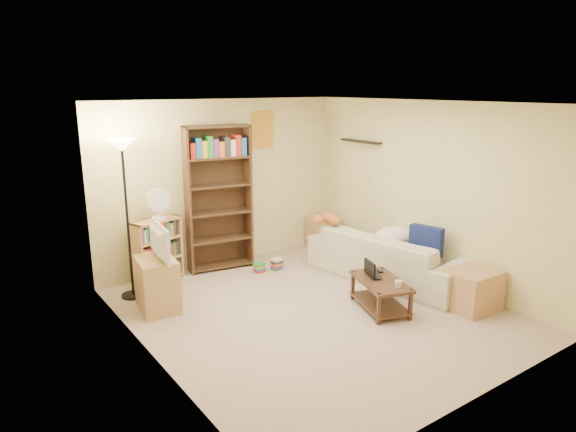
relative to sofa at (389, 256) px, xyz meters
The scene contains 19 objects.
room 2.02m from the sofa, behind, with size 4.50×4.54×2.52m.
sofa is the anchor object (origin of this frame).
navy_pillow 0.60m from the sofa, 68.79° to the right, with size 0.45×0.13×0.40m, color navy.
cream_blanket 0.30m from the sofa, 27.11° to the left, with size 0.63×0.45×0.27m, color white.
tabby_cat 1.04m from the sofa, 117.29° to the left, with size 0.54×0.25×0.19m.
coffee_table 1.08m from the sofa, 141.37° to the right, with size 0.74×0.97×0.38m.
laptop 0.95m from the sofa, 143.99° to the right, with size 0.30×0.34×0.02m, color black.
laptop_screen 1.03m from the sofa, 149.74° to the right, with size 0.01×0.29×0.19m, color white.
mug 1.28m from the sofa, 131.45° to the right, with size 0.13×0.13×0.09m, color silver.
tv_remote 0.78m from the sofa, 146.63° to the right, with size 0.05×0.15×0.02m, color black.
tv_stand 3.20m from the sofa, 163.42° to the left, with size 0.44×0.61×0.65m, color tan.
television 3.25m from the sofa, 163.42° to the left, with size 0.20×0.75×0.43m, color black.
tall_bookshelf 2.62m from the sofa, 133.92° to the left, with size 1.00×0.47×2.14m.
short_bookshelf 3.26m from the sofa, 146.50° to the left, with size 0.75×0.47×0.90m.
desk_fan 3.29m from the sofa, 146.67° to the left, with size 0.32×0.18×0.44m.
floor_lamp 3.75m from the sofa, 155.02° to the left, with size 0.35×0.35×2.05m.
side_table 1.71m from the sofa, 84.27° to the left, with size 0.45×0.45×0.52m, color tan.
end_cabinet 1.32m from the sofa, 85.66° to the right, with size 0.60×0.50×0.50m, color tan.
book_stacks 1.77m from the sofa, 134.14° to the left, with size 0.43×0.18×0.18m.
Camera 1 is at (-3.61, -4.55, 2.69)m, focal length 32.00 mm.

